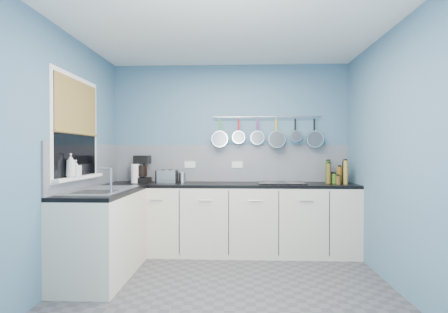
# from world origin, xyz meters

# --- Properties ---
(floor) EXTENTS (3.20, 3.00, 0.02)m
(floor) POSITION_xyz_m (0.00, 0.00, -0.01)
(floor) COLOR #47474C
(floor) RESTS_ON ground
(ceiling) EXTENTS (3.20, 3.00, 0.02)m
(ceiling) POSITION_xyz_m (0.00, 0.00, 2.51)
(ceiling) COLOR white
(ceiling) RESTS_ON ground
(wall_back) EXTENTS (3.20, 0.02, 2.50)m
(wall_back) POSITION_xyz_m (0.00, 1.51, 1.25)
(wall_back) COLOR slate
(wall_back) RESTS_ON ground
(wall_front) EXTENTS (3.20, 0.02, 2.50)m
(wall_front) POSITION_xyz_m (0.00, -1.51, 1.25)
(wall_front) COLOR slate
(wall_front) RESTS_ON ground
(wall_left) EXTENTS (0.02, 3.00, 2.50)m
(wall_left) POSITION_xyz_m (-1.61, 0.00, 1.25)
(wall_left) COLOR slate
(wall_left) RESTS_ON ground
(wall_right) EXTENTS (0.02, 3.00, 2.50)m
(wall_right) POSITION_xyz_m (1.61, 0.00, 1.25)
(wall_right) COLOR slate
(wall_right) RESTS_ON ground
(backsplash_back) EXTENTS (3.20, 0.02, 0.50)m
(backsplash_back) POSITION_xyz_m (0.00, 1.49, 1.15)
(backsplash_back) COLOR #9497A4
(backsplash_back) RESTS_ON wall_back
(backsplash_left) EXTENTS (0.02, 1.80, 0.50)m
(backsplash_left) POSITION_xyz_m (-1.59, 0.60, 1.15)
(backsplash_left) COLOR #9497A4
(backsplash_left) RESTS_ON wall_left
(cabinet_run_back) EXTENTS (3.20, 0.60, 0.86)m
(cabinet_run_back) POSITION_xyz_m (0.00, 1.20, 0.43)
(cabinet_run_back) COLOR beige
(cabinet_run_back) RESTS_ON ground
(worktop_back) EXTENTS (3.20, 0.60, 0.04)m
(worktop_back) POSITION_xyz_m (0.00, 1.20, 0.88)
(worktop_back) COLOR black
(worktop_back) RESTS_ON cabinet_run_back
(cabinet_run_left) EXTENTS (0.60, 1.20, 0.86)m
(cabinet_run_left) POSITION_xyz_m (-1.30, 0.30, 0.43)
(cabinet_run_left) COLOR beige
(cabinet_run_left) RESTS_ON ground
(worktop_left) EXTENTS (0.60, 1.20, 0.04)m
(worktop_left) POSITION_xyz_m (-1.30, 0.30, 0.88)
(worktop_left) COLOR black
(worktop_left) RESTS_ON cabinet_run_left
(window_frame) EXTENTS (0.01, 1.00, 1.10)m
(window_frame) POSITION_xyz_m (-1.58, 0.30, 1.55)
(window_frame) COLOR white
(window_frame) RESTS_ON wall_left
(window_glass) EXTENTS (0.01, 0.90, 1.00)m
(window_glass) POSITION_xyz_m (-1.57, 0.30, 1.55)
(window_glass) COLOR black
(window_glass) RESTS_ON wall_left
(bamboo_blind) EXTENTS (0.01, 0.90, 0.55)m
(bamboo_blind) POSITION_xyz_m (-1.56, 0.30, 1.77)
(bamboo_blind) COLOR olive
(bamboo_blind) RESTS_ON wall_left
(window_sill) EXTENTS (0.10, 0.98, 0.03)m
(window_sill) POSITION_xyz_m (-1.55, 0.30, 1.04)
(window_sill) COLOR white
(window_sill) RESTS_ON wall_left
(sink_unit) EXTENTS (0.50, 0.95, 0.01)m
(sink_unit) POSITION_xyz_m (-1.30, 0.30, 0.90)
(sink_unit) COLOR silver
(sink_unit) RESTS_ON worktop_left
(mixer_tap) EXTENTS (0.12, 0.08, 0.26)m
(mixer_tap) POSITION_xyz_m (-1.14, 0.12, 1.03)
(mixer_tap) COLOR silver
(mixer_tap) RESTS_ON worktop_left
(socket_left) EXTENTS (0.15, 0.01, 0.09)m
(socket_left) POSITION_xyz_m (-0.55, 1.48, 1.13)
(socket_left) COLOR white
(socket_left) RESTS_ON backsplash_back
(socket_right) EXTENTS (0.15, 0.01, 0.09)m
(socket_right) POSITION_xyz_m (0.10, 1.48, 1.13)
(socket_right) COLOR white
(socket_right) RESTS_ON backsplash_back
(pot_rail) EXTENTS (1.45, 0.02, 0.02)m
(pot_rail) POSITION_xyz_m (0.50, 1.45, 1.78)
(pot_rail) COLOR silver
(pot_rail) RESTS_ON wall_back
(soap_bottle_a) EXTENTS (0.12, 0.12, 0.24)m
(soap_bottle_a) POSITION_xyz_m (-1.53, 0.09, 1.17)
(soap_bottle_a) COLOR white
(soap_bottle_a) RESTS_ON window_sill
(soap_bottle_b) EXTENTS (0.09, 0.10, 0.17)m
(soap_bottle_b) POSITION_xyz_m (-1.53, 0.19, 1.14)
(soap_bottle_b) COLOR white
(soap_bottle_b) RESTS_ON window_sill
(paper_towel) EXTENTS (0.13, 0.13, 0.25)m
(paper_towel) POSITION_xyz_m (-1.23, 1.21, 1.02)
(paper_towel) COLOR white
(paper_towel) RESTS_ON worktop_back
(coffee_maker) EXTENTS (0.21, 0.23, 0.36)m
(coffee_maker) POSITION_xyz_m (-1.17, 1.28, 1.08)
(coffee_maker) COLOR black
(coffee_maker) RESTS_ON worktop_back
(toaster) EXTENTS (0.27, 0.16, 0.17)m
(toaster) POSITION_xyz_m (-0.82, 1.22, 0.98)
(toaster) COLOR silver
(toaster) RESTS_ON worktop_back
(canister) EXTENTS (0.11, 0.11, 0.13)m
(canister) POSITION_xyz_m (-0.63, 1.28, 0.97)
(canister) COLOR silver
(canister) RESTS_ON worktop_back
(hob) EXTENTS (0.59, 0.52, 0.01)m
(hob) POSITION_xyz_m (0.67, 1.24, 0.91)
(hob) COLOR black
(hob) RESTS_ON worktop_back
(pan_0) EXTENTS (0.22, 0.10, 0.41)m
(pan_0) POSITION_xyz_m (-0.13, 1.44, 1.57)
(pan_0) COLOR silver
(pan_0) RESTS_ON pot_rail
(pan_1) EXTENTS (0.18, 0.09, 0.37)m
(pan_1) POSITION_xyz_m (0.12, 1.44, 1.60)
(pan_1) COLOR silver
(pan_1) RESTS_ON pot_rail
(pan_2) EXTENTS (0.19, 0.06, 0.38)m
(pan_2) POSITION_xyz_m (0.37, 1.44, 1.59)
(pan_2) COLOR silver
(pan_2) RESTS_ON pot_rail
(pan_3) EXTENTS (0.23, 0.11, 0.42)m
(pan_3) POSITION_xyz_m (0.63, 1.44, 1.57)
(pan_3) COLOR silver
(pan_3) RESTS_ON pot_rail
(pan_4) EXTENTS (0.16, 0.12, 0.35)m
(pan_4) POSITION_xyz_m (0.88, 1.44, 1.61)
(pan_4) COLOR silver
(pan_4) RESTS_ON pot_rail
(pan_5) EXTENTS (0.23, 0.09, 0.42)m
(pan_5) POSITION_xyz_m (1.14, 1.44, 1.57)
(pan_5) COLOR silver
(pan_5) RESTS_ON pot_rail
(condiment_0) EXTENTS (0.06, 0.06, 0.21)m
(condiment_0) POSITION_xyz_m (1.44, 1.31, 1.01)
(condiment_0) COLOR #8C5914
(condiment_0) RESTS_ON worktop_back
(condiment_1) EXTENTS (0.07, 0.07, 0.12)m
(condiment_1) POSITION_xyz_m (1.35, 1.33, 0.96)
(condiment_1) COLOR black
(condiment_1) RESTS_ON worktop_back
(condiment_2) EXTENTS (0.07, 0.07, 0.29)m
(condiment_2) POSITION_xyz_m (1.29, 1.32, 1.04)
(condiment_2) COLOR #265919
(condiment_2) RESTS_ON worktop_back
(condiment_3) EXTENTS (0.05, 0.05, 0.29)m
(condiment_3) POSITION_xyz_m (1.47, 1.21, 1.04)
(condiment_3) COLOR black
(condiment_3) RESTS_ON worktop_back
(condiment_4) EXTENTS (0.06, 0.06, 0.12)m
(condiment_4) POSITION_xyz_m (1.35, 1.24, 0.96)
(condiment_4) COLOR #3F721E
(condiment_4) RESTS_ON worktop_back
(condiment_5) EXTENTS (0.06, 0.06, 0.26)m
(condiment_5) POSITION_xyz_m (1.27, 1.21, 1.03)
(condiment_5) COLOR brown
(condiment_5) RESTS_ON worktop_back
(condiment_6) EXTENTS (0.05, 0.05, 0.30)m
(condiment_6) POSITION_xyz_m (1.46, 1.13, 1.05)
(condiment_6) COLOR olive
(condiment_6) RESTS_ON worktop_back
(condiment_7) EXTENTS (0.06, 0.06, 0.10)m
(condiment_7) POSITION_xyz_m (1.36, 1.10, 0.95)
(condiment_7) COLOR brown
(condiment_7) RESTS_ON worktop_back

